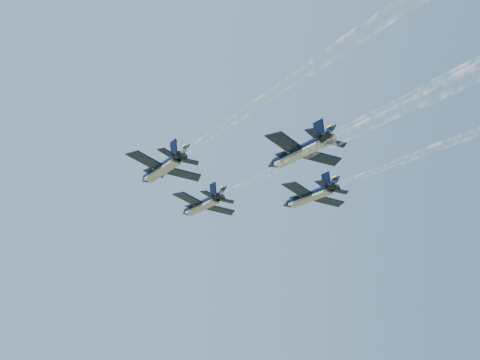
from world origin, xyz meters
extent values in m
cylinder|color=black|center=(-4.77, 13.96, 101.38)|extent=(4.82, 11.31, 1.68)
cone|color=black|center=(-6.69, 20.44, 101.38)|extent=(2.24, 2.60, 1.68)
ellipsoid|color=black|center=(-5.51, 16.76, 101.84)|extent=(1.49, 2.23, 0.83)
cube|color=gray|center=(-4.86, 13.93, 100.83)|extent=(4.15, 10.10, 0.60)
cube|color=black|center=(-7.32, 12.49, 101.80)|extent=(5.58, 5.02, 1.01)
cube|color=yellow|center=(-7.72, 13.88, 101.88)|extent=(4.09, 2.94, 1.02)
cube|color=black|center=(-1.85, 14.11, 100.79)|extent=(4.96, 2.85, 1.01)
cube|color=yellow|center=(-2.25, 15.50, 100.87)|extent=(4.76, 0.42, 1.02)
cube|color=black|center=(-4.92, 8.28, 101.69)|extent=(2.57, 2.44, 0.50)
cube|color=black|center=(-1.54, 9.29, 101.06)|extent=(2.32, 1.57, 0.50)
cube|color=black|center=(-3.89, 9.21, 102.68)|extent=(0.96, 1.92, 2.21)
cube|color=black|center=(-2.52, 9.62, 102.42)|extent=(1.65, 2.13, 2.02)
cylinder|color=black|center=(-3.44, 8.10, 101.36)|extent=(1.33, 1.29, 1.09)
cylinder|color=black|center=(-2.72, 8.32, 101.22)|extent=(1.33, 1.29, 1.09)
cylinder|color=black|center=(-13.26, -1.46, 101.38)|extent=(4.82, 11.31, 1.68)
cone|color=black|center=(-15.18, 5.02, 101.38)|extent=(2.24, 2.60, 1.68)
ellipsoid|color=black|center=(-14.01, 1.34, 101.84)|extent=(1.49, 2.23, 0.83)
cube|color=gray|center=(-13.35, -1.49, 100.83)|extent=(4.15, 10.10, 0.60)
cube|color=black|center=(-15.82, -2.93, 101.80)|extent=(5.58, 5.02, 1.01)
cube|color=yellow|center=(-16.21, -1.54, 101.88)|extent=(4.09, 2.94, 1.02)
cube|color=black|center=(-10.34, -1.31, 100.79)|extent=(4.96, 2.85, 1.01)
cube|color=yellow|center=(-10.74, 0.08, 100.87)|extent=(4.76, 0.42, 1.02)
cube|color=black|center=(-13.42, -7.14, 101.69)|extent=(2.57, 2.44, 0.50)
cube|color=black|center=(-10.04, -6.14, 101.06)|extent=(2.32, 1.57, 0.50)
cube|color=black|center=(-12.38, -6.21, 102.68)|extent=(0.96, 1.92, 2.21)
cube|color=black|center=(-11.01, -5.80, 102.42)|extent=(1.65, 2.13, 2.02)
cylinder|color=black|center=(-11.93, -7.32, 101.36)|extent=(1.33, 1.29, 1.09)
cylinder|color=black|center=(-11.21, -7.11, 101.22)|extent=(1.33, 1.29, 1.09)
cylinder|color=black|center=(11.09, 5.19, 101.38)|extent=(4.82, 11.31, 1.68)
cone|color=black|center=(9.17, 11.67, 101.38)|extent=(2.24, 2.60, 1.68)
ellipsoid|color=black|center=(10.35, 7.99, 101.84)|extent=(1.49, 2.23, 0.83)
cube|color=gray|center=(11.00, 5.16, 100.83)|extent=(4.15, 10.10, 0.60)
cube|color=black|center=(8.54, 3.72, 101.80)|extent=(5.58, 5.02, 1.01)
cube|color=yellow|center=(8.14, 5.11, 101.88)|extent=(4.09, 2.94, 1.02)
cube|color=black|center=(14.01, 5.34, 100.79)|extent=(4.96, 2.85, 1.01)
cube|color=yellow|center=(13.61, 6.73, 100.87)|extent=(4.76, 0.42, 1.02)
cube|color=black|center=(10.94, -0.49, 101.69)|extent=(2.57, 2.44, 0.50)
cube|color=black|center=(14.32, 0.52, 101.06)|extent=(2.32, 1.57, 0.50)
cube|color=black|center=(11.97, 0.44, 102.68)|extent=(0.96, 1.92, 2.21)
cube|color=black|center=(13.34, 0.85, 102.42)|extent=(1.65, 2.13, 2.02)
cylinder|color=black|center=(12.42, -0.67, 101.36)|extent=(1.33, 1.29, 1.09)
cylinder|color=black|center=(13.15, -0.45, 101.22)|extent=(1.33, 1.29, 1.09)
cylinder|color=black|center=(3.44, -11.85, 101.38)|extent=(4.82, 11.31, 1.68)
cone|color=black|center=(1.52, -5.37, 101.38)|extent=(2.24, 2.60, 1.68)
ellipsoid|color=black|center=(2.70, -9.05, 101.84)|extent=(1.49, 2.23, 0.83)
cube|color=gray|center=(3.35, -11.88, 100.83)|extent=(4.15, 10.10, 0.60)
cube|color=black|center=(0.89, -13.32, 101.80)|extent=(5.58, 5.02, 1.01)
cube|color=yellow|center=(0.49, -11.93, 101.88)|extent=(4.09, 2.94, 1.02)
cube|color=black|center=(6.36, -11.70, 100.79)|extent=(4.96, 2.85, 1.01)
cube|color=yellow|center=(5.96, -10.30, 100.87)|extent=(4.76, 0.42, 1.02)
cube|color=black|center=(3.29, -17.52, 101.69)|extent=(2.57, 2.44, 0.50)
cube|color=black|center=(6.67, -16.52, 101.06)|extent=(2.32, 1.57, 0.50)
cube|color=black|center=(4.32, -16.59, 102.68)|extent=(0.96, 1.92, 2.21)
cube|color=black|center=(5.69, -16.19, 102.42)|extent=(1.65, 2.13, 2.02)
cylinder|color=black|center=(4.77, -17.71, 101.36)|extent=(1.33, 1.29, 1.09)
cylinder|color=black|center=(5.49, -17.49, 101.22)|extent=(1.33, 1.29, 1.09)
cylinder|color=white|center=(-0.97, 1.15, 101.38)|extent=(5.14, 14.70, 0.89)
cylinder|color=white|center=(3.07, -12.47, 101.38)|extent=(5.46, 14.79, 1.22)
cylinder|color=white|center=(7.11, -26.10, 101.38)|extent=(5.84, 14.90, 1.62)
cylinder|color=white|center=(-9.46, -14.27, 101.38)|extent=(5.14, 14.70, 0.89)
cylinder|color=white|center=(-5.42, -27.90, 101.38)|extent=(5.46, 14.79, 1.22)
cylinder|color=white|center=(-1.38, -41.52, 101.38)|extent=(5.84, 14.90, 1.62)
cylinder|color=white|center=(14.89, -7.62, 101.38)|extent=(5.14, 14.70, 0.89)
cylinder|color=white|center=(18.93, -21.24, 101.38)|extent=(5.46, 14.79, 1.22)
cylinder|color=white|center=(7.24, -24.66, 101.38)|extent=(5.14, 14.70, 0.89)
cylinder|color=white|center=(11.28, -38.28, 101.38)|extent=(5.46, 14.79, 1.22)
camera|label=1|loc=(-21.46, -80.30, 70.98)|focal=45.00mm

